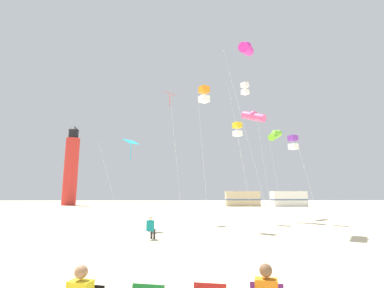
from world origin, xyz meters
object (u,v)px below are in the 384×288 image
(kite_diamond_scarlet, at_px, (170,99))
(rv_van_tan, at_px, (242,199))
(kite_box_violet, at_px, (293,142))
(kite_diamond_cyan, at_px, (130,145))
(kite_box_orange, at_px, (204,95))
(lighthouse_distant, at_px, (71,167))
(rv_van_white, at_px, (289,199))
(kite_box_gold, at_px, (237,129))
(kite_tube_rainbow, at_px, (253,116))
(kite_box_white, at_px, (245,89))
(kite_tube_lime, at_px, (275,135))
(kite_tube_magenta, at_px, (246,49))
(kite_flyer_standing, at_px, (151,227))

(kite_diamond_scarlet, height_order, rv_van_tan, kite_diamond_scarlet)
(rv_van_tan, bearing_deg, kite_box_violet, -92.21)
(kite_diamond_cyan, xyz_separation_m, kite_box_orange, (5.10, 0.26, 3.72))
(lighthouse_distant, distance_m, rv_van_white, 44.25)
(kite_diamond_cyan, height_order, kite_box_gold, kite_box_gold)
(kite_tube_rainbow, bearing_deg, kite_box_white, 121.98)
(kite_tube_lime, height_order, kite_box_gold, kite_tube_lime)
(kite_diamond_scarlet, bearing_deg, kite_tube_magenta, -43.87)
(kite_flyer_standing, relative_size, kite_diamond_cyan, 0.19)
(kite_flyer_standing, xyz_separation_m, kite_box_violet, (10.62, 7.81, 5.78))
(kite_tube_rainbow, distance_m, lighthouse_distant, 46.22)
(kite_box_orange, distance_m, kite_box_violet, 8.66)
(kite_box_orange, height_order, kite_diamond_scarlet, kite_diamond_scarlet)
(kite_flyer_standing, xyz_separation_m, kite_tube_rainbow, (8.12, 10.46, 8.72))
(kite_box_orange, bearing_deg, rv_van_white, 61.54)
(kite_box_violet, height_order, lighthouse_distant, lighthouse_distant)
(kite_box_orange, distance_m, lighthouse_distant, 48.01)
(kite_box_gold, bearing_deg, kite_flyer_standing, -126.26)
(kite_flyer_standing, bearing_deg, kite_tube_magenta, -129.67)
(kite_tube_magenta, bearing_deg, kite_tube_rainbow, 72.69)
(kite_box_orange, bearing_deg, kite_box_white, 55.78)
(kite_diamond_scarlet, xyz_separation_m, lighthouse_distant, (-22.16, 36.62, -2.62))
(kite_tube_magenta, bearing_deg, rv_van_white, 66.06)
(lighthouse_distant, bearing_deg, kite_diamond_scarlet, -58.82)
(kite_flyer_standing, bearing_deg, kite_box_violet, -125.52)
(kite_box_violet, bearing_deg, kite_tube_magenta, -138.78)
(kite_diamond_scarlet, relative_size, kite_tube_rainbow, 1.11)
(kite_tube_lime, bearing_deg, kite_diamond_cyan, -146.23)
(kite_box_orange, relative_size, lighthouse_distant, 0.59)
(kite_tube_rainbow, bearing_deg, kite_box_violet, -46.74)
(kite_box_gold, height_order, kite_tube_magenta, kite_tube_magenta)
(kite_box_orange, height_order, kite_tube_rainbow, kite_tube_rainbow)
(kite_box_violet, xyz_separation_m, rv_van_tan, (2.51, 32.24, -5.01))
(kite_box_gold, distance_m, rv_van_white, 34.51)
(rv_van_white, bearing_deg, kite_diamond_cyan, -127.68)
(kite_box_violet, xyz_separation_m, kite_tube_rainbow, (-2.50, 2.65, 2.94))
(kite_box_violet, distance_m, rv_van_tan, 32.72)
(rv_van_tan, bearing_deg, kite_box_orange, -103.60)
(kite_box_orange, bearing_deg, kite_box_gold, 50.59)
(kite_tube_lime, height_order, kite_tube_rainbow, kite_tube_rainbow)
(kite_diamond_scarlet, relative_size, rv_van_tan, 1.71)
(kite_diamond_cyan, xyz_separation_m, kite_box_gold, (8.19, 4.02, 2.04))
(kite_flyer_standing, distance_m, kite_tube_rainbow, 15.86)
(kite_tube_rainbow, bearing_deg, kite_box_orange, -130.95)
(kite_box_white, height_order, kite_tube_lime, kite_box_white)
(kite_diamond_cyan, xyz_separation_m, kite_tube_lime, (12.94, 8.65, 2.59))
(kite_box_violet, height_order, rv_van_tan, kite_box_violet)
(kite_box_violet, relative_size, rv_van_tan, 1.07)
(kite_flyer_standing, relative_size, kite_tube_rainbow, 0.12)
(kite_box_orange, distance_m, kite_tube_lime, 11.54)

